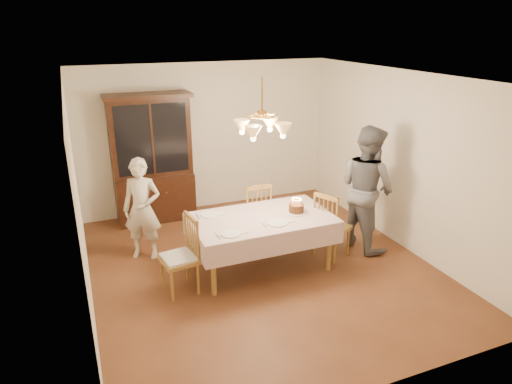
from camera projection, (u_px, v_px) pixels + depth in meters
name	position (u px, v px, depth m)	size (l,w,h in m)	color
ground	(261.00, 267.00, 6.40)	(5.00, 5.00, 0.00)	#592E19
room_shell	(262.00, 158.00, 5.85)	(5.00, 5.00, 5.00)	white
dining_table	(262.00, 222.00, 6.16)	(1.90, 1.10, 0.76)	brown
china_hutch	(152.00, 161.00, 7.63)	(1.38, 0.54, 2.16)	black
chair_far_side	(254.00, 216.00, 6.96)	(0.45, 0.43, 1.00)	brown
chair_left_end	(180.00, 259.00, 5.67)	(0.48, 0.49, 1.00)	brown
chair_right_end	(331.00, 228.00, 6.56)	(0.57, 0.58, 1.00)	brown
elderly_woman	(142.00, 209.00, 6.44)	(0.54, 0.35, 1.48)	beige
adult_in_grey	(367.00, 188.00, 6.71)	(0.91, 0.71, 1.86)	slate
birthday_cake	(296.00, 209.00, 6.26)	(0.30, 0.30, 0.21)	white
place_setting_near_left	(232.00, 234.00, 5.64)	(0.39, 0.24, 0.02)	white
place_setting_near_right	(278.00, 223.00, 5.95)	(0.42, 0.27, 0.02)	white
place_setting_far_left	(211.00, 215.00, 6.20)	(0.40, 0.25, 0.02)	white
chandelier	(262.00, 128.00, 5.71)	(0.62, 0.62, 0.73)	#BF8C3F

